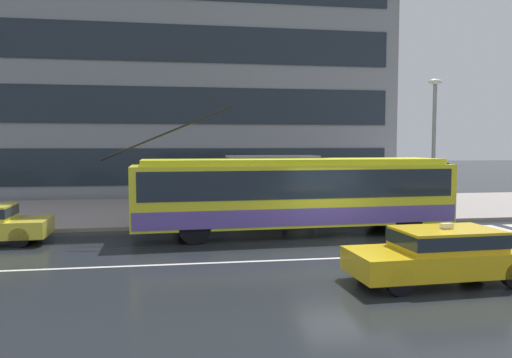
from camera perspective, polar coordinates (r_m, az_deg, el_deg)
name	(u,v)px	position (r m, az deg, el deg)	size (l,w,h in m)	color
ground_plane	(341,249)	(15.50, 9.86, -8.03)	(160.00, 160.00, 0.00)	#202428
sidewalk_slab	(279,208)	(24.36, 2.71, -3.43)	(80.00, 10.00, 0.14)	gray
crosswalk_stripe_edge_near	(502,236)	(19.45, 26.78, -5.94)	(0.44, 4.40, 0.01)	beige
lane_centre_line	(354,257)	(14.40, 11.43, -8.97)	(72.00, 0.14, 0.01)	silver
trolleybus	(294,192)	(17.62, 4.49, -1.58)	(12.38, 2.97, 4.57)	yellow
taxi_oncoming_near	(442,253)	(12.33, 20.89, -8.03)	(4.30, 1.88, 1.39)	yellow
bus_shelter	(271,171)	(21.07, 1.72, 0.99)	(3.81, 1.77, 2.63)	gray
pedestrian_at_shelter	(176,193)	(21.72, -9.33, -1.60)	(0.51, 0.51, 1.65)	#282A21
pedestrian_approaching_curb	(176,182)	(20.02, -9.29, -0.37)	(1.24, 1.24, 2.02)	navy
pedestrian_walking_past	(369,180)	(22.86, 13.11, -0.07)	(1.21, 1.21, 1.91)	navy
pedestrian_waiting_by_pole	(285,194)	(20.89, 3.36, -1.76)	(0.51, 0.51, 1.67)	navy
street_lamp	(434,135)	(21.95, 20.08, 4.88)	(0.60, 0.32, 5.84)	gray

